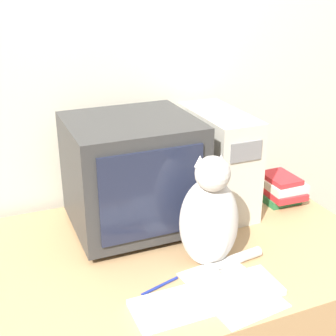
{
  "coord_description": "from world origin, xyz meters",
  "views": [
    {
      "loc": [
        -0.51,
        -0.83,
        1.66
      ],
      "look_at": [
        0.04,
        0.48,
        1.06
      ],
      "focal_mm": 50.0,
      "sensor_mm": 36.0,
      "label": 1
    }
  ],
  "objects_px": {
    "keyboard": "(208,297)",
    "book_stack": "(281,188)",
    "pen": "(160,286)",
    "computer_tower": "(218,161)",
    "cat": "(210,220)",
    "crt_monitor": "(132,174)"
  },
  "relations": [
    {
      "from": "keyboard",
      "to": "book_stack",
      "type": "relative_size",
      "value": 2.34
    },
    {
      "from": "computer_tower",
      "to": "keyboard",
      "type": "relative_size",
      "value": 0.88
    },
    {
      "from": "book_stack",
      "to": "pen",
      "type": "height_order",
      "value": "book_stack"
    },
    {
      "from": "computer_tower",
      "to": "book_stack",
      "type": "relative_size",
      "value": 2.06
    },
    {
      "from": "computer_tower",
      "to": "cat",
      "type": "relative_size",
      "value": 1.01
    },
    {
      "from": "pen",
      "to": "cat",
      "type": "bearing_deg",
      "value": 14.88
    },
    {
      "from": "cat",
      "to": "computer_tower",
      "type": "bearing_deg",
      "value": 74.77
    },
    {
      "from": "crt_monitor",
      "to": "book_stack",
      "type": "relative_size",
      "value": 2.29
    },
    {
      "from": "crt_monitor",
      "to": "computer_tower",
      "type": "height_order",
      "value": "crt_monitor"
    },
    {
      "from": "pen",
      "to": "book_stack",
      "type": "bearing_deg",
      "value": 27.39
    },
    {
      "from": "computer_tower",
      "to": "crt_monitor",
      "type": "bearing_deg",
      "value": -175.08
    },
    {
      "from": "cat",
      "to": "pen",
      "type": "bearing_deg",
      "value": -148.87
    },
    {
      "from": "keyboard",
      "to": "book_stack",
      "type": "distance_m",
      "value": 0.74
    },
    {
      "from": "book_stack",
      "to": "pen",
      "type": "distance_m",
      "value": 0.77
    },
    {
      "from": "keyboard",
      "to": "cat",
      "type": "relative_size",
      "value": 1.15
    },
    {
      "from": "crt_monitor",
      "to": "computer_tower",
      "type": "bearing_deg",
      "value": 4.92
    },
    {
      "from": "computer_tower",
      "to": "cat",
      "type": "distance_m",
      "value": 0.42
    },
    {
      "from": "crt_monitor",
      "to": "computer_tower",
      "type": "distance_m",
      "value": 0.37
    },
    {
      "from": "book_stack",
      "to": "pen",
      "type": "bearing_deg",
      "value": -152.61
    },
    {
      "from": "pen",
      "to": "computer_tower",
      "type": "bearing_deg",
      "value": 45.0
    },
    {
      "from": "computer_tower",
      "to": "cat",
      "type": "bearing_deg",
      "value": -121.47
    },
    {
      "from": "computer_tower",
      "to": "book_stack",
      "type": "bearing_deg",
      "value": -12.2
    }
  ]
}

